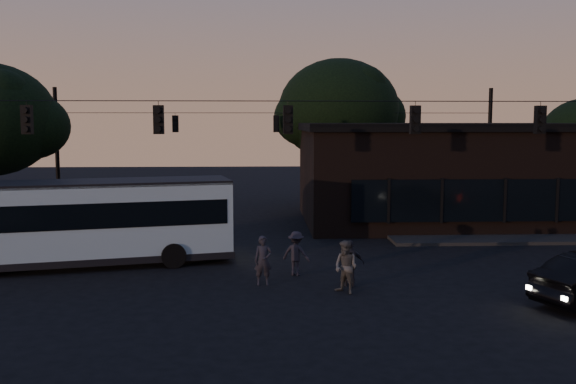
{
  "coord_description": "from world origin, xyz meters",
  "views": [
    {
      "loc": [
        -1.0,
        -18.56,
        5.49
      ],
      "look_at": [
        0.0,
        4.0,
        3.0
      ],
      "focal_mm": 40.0,
      "sensor_mm": 36.0,
      "label": 1
    }
  ],
  "objects_px": {
    "building": "(443,173)",
    "pedestrian_a": "(263,260)",
    "pedestrian_d": "(296,253)",
    "pedestrian_c": "(350,263)",
    "pedestrian_b": "(346,267)",
    "bus": "(78,219)"
  },
  "relations": [
    {
      "from": "pedestrian_a",
      "to": "pedestrian_b",
      "type": "bearing_deg",
      "value": -26.28
    },
    {
      "from": "pedestrian_c",
      "to": "pedestrian_d",
      "type": "bearing_deg",
      "value": -38.36
    },
    {
      "from": "building",
      "to": "pedestrian_a",
      "type": "height_order",
      "value": "building"
    },
    {
      "from": "bus",
      "to": "pedestrian_d",
      "type": "distance_m",
      "value": 8.44
    },
    {
      "from": "building",
      "to": "pedestrian_b",
      "type": "bearing_deg",
      "value": -116.55
    },
    {
      "from": "bus",
      "to": "pedestrian_a",
      "type": "height_order",
      "value": "bus"
    },
    {
      "from": "pedestrian_a",
      "to": "pedestrian_c",
      "type": "height_order",
      "value": "pedestrian_a"
    },
    {
      "from": "pedestrian_c",
      "to": "bus",
      "type": "bearing_deg",
      "value": -14.05
    },
    {
      "from": "building",
      "to": "pedestrian_a",
      "type": "relative_size",
      "value": 9.24
    },
    {
      "from": "pedestrian_a",
      "to": "pedestrian_c",
      "type": "distance_m",
      "value": 2.92
    },
    {
      "from": "building",
      "to": "pedestrian_c",
      "type": "height_order",
      "value": "building"
    },
    {
      "from": "building",
      "to": "pedestrian_d",
      "type": "bearing_deg",
      "value": -125.89
    },
    {
      "from": "building",
      "to": "bus",
      "type": "height_order",
      "value": "building"
    },
    {
      "from": "building",
      "to": "bus",
      "type": "bearing_deg",
      "value": -148.82
    },
    {
      "from": "building",
      "to": "pedestrian_d",
      "type": "relative_size",
      "value": 9.69
    },
    {
      "from": "pedestrian_d",
      "to": "bus",
      "type": "bearing_deg",
      "value": 12.63
    },
    {
      "from": "pedestrian_d",
      "to": "pedestrian_a",
      "type": "bearing_deg",
      "value": 72.66
    },
    {
      "from": "pedestrian_b",
      "to": "pedestrian_d",
      "type": "xyz_separation_m",
      "value": [
        -1.46,
        2.48,
        -0.06
      ]
    },
    {
      "from": "pedestrian_d",
      "to": "building",
      "type": "bearing_deg",
      "value": -100.69
    },
    {
      "from": "pedestrian_b",
      "to": "pedestrian_c",
      "type": "height_order",
      "value": "pedestrian_b"
    },
    {
      "from": "building",
      "to": "pedestrian_c",
      "type": "relative_size",
      "value": 9.82
    },
    {
      "from": "pedestrian_c",
      "to": "pedestrian_d",
      "type": "height_order",
      "value": "pedestrian_d"
    }
  ]
}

